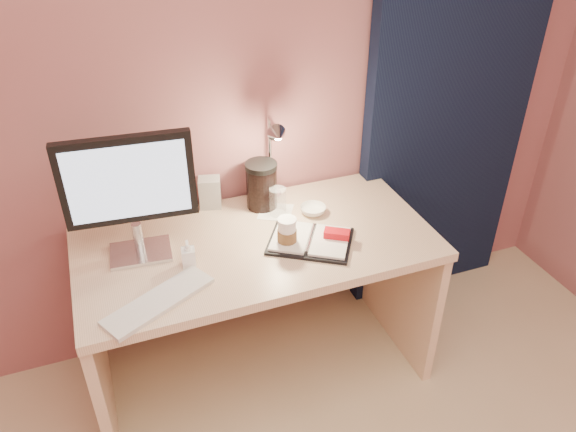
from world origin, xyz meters
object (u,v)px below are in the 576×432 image
object	(u,v)px
clear_cup	(278,202)
lotion_bottle	(188,254)
product_box	(210,192)
desk	(253,274)
bowl	(313,210)
dark_jar	(262,187)
coffee_cup	(287,233)
keyboard	(159,301)
planner	(313,240)
monitor	(129,187)
desk_lamp	(281,154)

from	to	relation	value
clear_cup	lotion_bottle	size ratio (longest dim) A/B	1.12
lotion_bottle	product_box	distance (m)	0.42
desk	bowl	world-z (taller)	bowl
dark_jar	coffee_cup	bearing A→B (deg)	-89.95
keyboard	clear_cup	bearing A→B (deg)	6.26
desk	planner	distance (m)	0.35
monitor	keyboard	xyz separation A→B (m)	(0.02, -0.30, -0.29)
coffee_cup	planner	bearing A→B (deg)	-10.20
planner	bowl	world-z (taller)	planner
desk	bowl	xyz separation A→B (m)	(0.28, 0.03, 0.24)
coffee_cup	desk_lamp	distance (m)	0.34
coffee_cup	desk_lamp	bearing A→B (deg)	74.51
monitor	product_box	xyz separation A→B (m)	(0.33, 0.25, -0.23)
planner	coffee_cup	size ratio (longest dim) A/B	3.25
planner	keyboard	bearing A→B (deg)	-134.85
monitor	bowl	size ratio (longest dim) A/B	4.56
dark_jar	desk	bearing A→B (deg)	-122.00
desk	product_box	bearing A→B (deg)	113.75
desk	desk_lamp	size ratio (longest dim) A/B	3.46
lotion_bottle	bowl	bearing A→B (deg)	16.51
bowl	lotion_bottle	size ratio (longest dim) A/B	0.99
desk_lamp	clear_cup	bearing A→B (deg)	-116.64
planner	dark_jar	distance (m)	0.35
planner	desk_lamp	size ratio (longest dim) A/B	0.97
clear_cup	product_box	bearing A→B (deg)	146.70
desk_lamp	coffee_cup	bearing A→B (deg)	-98.12
product_box	coffee_cup	bearing A→B (deg)	-46.79
bowl	monitor	bearing A→B (deg)	-177.17
desk	product_box	distance (m)	0.39
coffee_cup	bowl	distance (m)	0.26
clear_cup	keyboard	bearing A→B (deg)	-146.00
planner	bowl	xyz separation A→B (m)	(0.08, 0.19, 0.00)
keyboard	planner	world-z (taller)	planner
monitor	bowl	distance (m)	0.78
dark_jar	desk_lamp	xyz separation A→B (m)	(0.08, -0.04, 0.16)
planner	clear_cup	size ratio (longest dim) A/B	3.21
coffee_cup	keyboard	bearing A→B (deg)	-163.01
clear_cup	bowl	size ratio (longest dim) A/B	1.13
clear_cup	lotion_bottle	bearing A→B (deg)	-153.21
desk	monitor	xyz separation A→B (m)	(-0.44, -0.01, 0.52)
monitor	clear_cup	bearing A→B (deg)	13.01
dark_jar	planner	bearing A→B (deg)	-72.86
monitor	product_box	world-z (taller)	monitor
keyboard	dark_jar	bearing A→B (deg)	13.99
coffee_cup	dark_jar	bearing A→B (deg)	90.05
bowl	desk_lamp	size ratio (longest dim) A/B	0.27
planner	dark_jar	world-z (taller)	dark_jar
keyboard	product_box	world-z (taller)	product_box
keyboard	desk_lamp	distance (m)	0.78
planner	product_box	distance (m)	0.51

